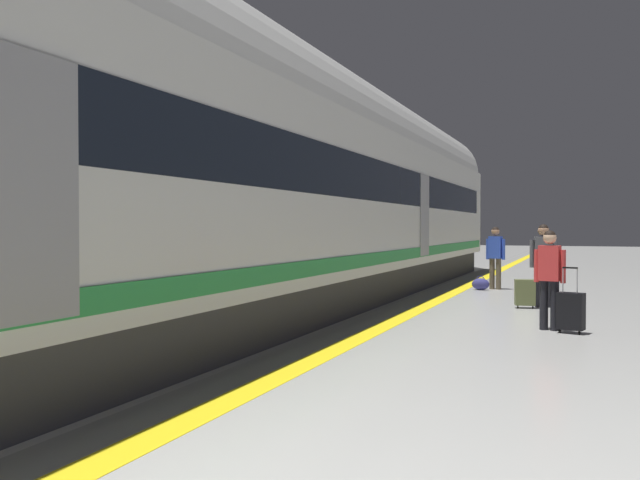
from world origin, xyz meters
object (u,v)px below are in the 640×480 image
Objects in this scene: high_speed_train at (232,170)px; passenger_far at (495,253)px; passenger_near at (543,259)px; duffel_bag_far at (481,284)px; suitcase_mid at (571,311)px; passenger_mid at (549,272)px; suitcase_near at (525,293)px.

passenger_far is (3.00, 8.29, -1.57)m from high_speed_train.
duffel_bag_far is at bearing 118.20° from passenger_near.
duffel_bag_far is at bearing -132.67° from passenger_far.
passenger_near is at bearing 100.47° from suitcase_mid.
passenger_near is at bearing 95.27° from passenger_mid.
passenger_mid is 0.97× the size of passenger_far.
duffel_bag_far is at bearing 71.39° from high_speed_train.
passenger_far is at bearing 106.33° from suitcase_mid.
high_speed_train is at bearing -109.86° from passenger_far.
suitcase_mid is at bearing -72.61° from suitcase_near.
passenger_mid is 0.68m from suitcase_mid.
high_speed_train is at bearing -132.66° from passenger_near.
passenger_far is (-1.07, 3.85, 0.62)m from suitcase_near.
passenger_near is at bearing -68.55° from passenger_far.
suitcase_mid is 2.29× the size of duffel_bag_far.
suitcase_near is 0.56× the size of suitcase_mid.
high_speed_train is at bearing -108.61° from duffel_bag_far.
suitcase_near is at bearing -135.53° from passenger_near.
duffel_bag_far is at bearing 111.62° from suitcase_near.
suitcase_mid is (4.99, 1.49, -2.17)m from high_speed_train.
passenger_far is at bearing 70.14° from high_speed_train.
suitcase_near is 0.36× the size of passenger_mid.
suitcase_mid reaches higher than suitcase_near.
passenger_far reaches higher than passenger_mid.
suitcase_mid is (0.32, -0.20, -0.56)m from passenger_mid.
suitcase_mid is at bearing -70.29° from duffel_bag_far.
high_speed_train reaches higher than duffel_bag_far.
suitcase_near is 2.88m from passenger_mid.
passenger_mid is 3.53× the size of duffel_bag_far.
passenger_mid reaches higher than suitcase_near.
suitcase_mid is (0.60, -3.26, -0.63)m from passenger_near.
passenger_far is at bearing 47.33° from duffel_bag_far.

